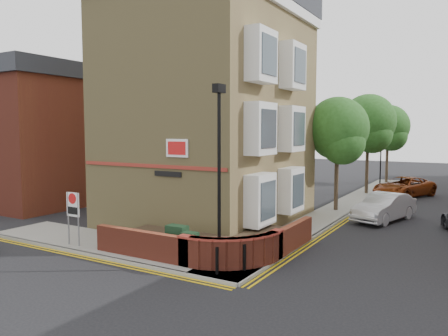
% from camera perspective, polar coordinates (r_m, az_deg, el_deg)
% --- Properties ---
extents(ground, '(120.00, 120.00, 0.00)m').
position_cam_1_polar(ground, '(15.66, -8.13, -13.18)').
color(ground, black).
rests_on(ground, ground).
extents(pavement_corner, '(13.00, 3.00, 0.12)m').
position_cam_1_polar(pavement_corner, '(18.95, -13.65, -9.85)').
color(pavement_corner, gray).
rests_on(pavement_corner, ground).
extents(pavement_main, '(2.00, 32.00, 0.12)m').
position_cam_1_polar(pavement_main, '(28.95, 15.49, -4.75)').
color(pavement_main, gray).
rests_on(pavement_main, ground).
extents(kerb_side, '(13.00, 0.15, 0.12)m').
position_cam_1_polar(kerb_side, '(17.95, -17.05, -10.77)').
color(kerb_side, gray).
rests_on(kerb_side, ground).
extents(kerb_main_near, '(0.15, 32.00, 0.12)m').
position_cam_1_polar(kerb_main_near, '(28.71, 17.42, -4.88)').
color(kerb_main_near, gray).
rests_on(kerb_main_near, ground).
extents(yellow_lines_side, '(13.00, 0.28, 0.01)m').
position_cam_1_polar(yellow_lines_side, '(17.81, -17.65, -11.10)').
color(yellow_lines_side, gold).
rests_on(yellow_lines_side, ground).
extents(yellow_lines_main, '(0.28, 32.00, 0.01)m').
position_cam_1_polar(yellow_lines_main, '(28.66, 17.91, -5.02)').
color(yellow_lines_main, gold).
rests_on(yellow_lines_main, ground).
extents(corner_building, '(8.95, 10.40, 13.60)m').
position_cam_1_polar(corner_building, '(23.11, -1.35, 8.36)').
color(corner_building, '#9A8752').
rests_on(corner_building, ground).
extents(garden_wall, '(6.80, 6.00, 1.20)m').
position_cam_1_polar(garden_wall, '(17.59, -2.94, -11.09)').
color(garden_wall, maroon).
rests_on(garden_wall, ground).
extents(lamppost, '(0.25, 0.50, 6.30)m').
position_cam_1_polar(lamppost, '(15.02, -0.64, -0.83)').
color(lamppost, black).
rests_on(lamppost, pavement_corner).
extents(utility_cabinet_large, '(0.80, 0.45, 1.20)m').
position_cam_1_polar(utility_cabinet_large, '(16.62, -6.14, -9.49)').
color(utility_cabinet_large, '#15311A').
rests_on(utility_cabinet_large, pavement_corner).
extents(utility_cabinet_small, '(0.55, 0.40, 1.10)m').
position_cam_1_polar(utility_cabinet_small, '(15.94, -4.45, -10.29)').
color(utility_cabinet_small, '#15311A').
rests_on(utility_cabinet_small, pavement_corner).
extents(bollard_near, '(0.11, 0.11, 0.90)m').
position_cam_1_polar(bollard_near, '(14.70, -0.92, -12.02)').
color(bollard_near, black).
rests_on(bollard_near, pavement_corner).
extents(bollard_far, '(0.11, 0.11, 0.90)m').
position_cam_1_polar(bollard_far, '(15.08, 2.69, -11.58)').
color(bollard_far, black).
rests_on(bollard_far, pavement_corner).
extents(zone_sign, '(0.72, 0.07, 2.20)m').
position_cam_1_polar(zone_sign, '(19.03, -19.12, -5.04)').
color(zone_sign, slate).
rests_on(zone_sign, pavement_corner).
extents(side_building, '(6.40, 10.40, 9.00)m').
position_cam_1_polar(side_building, '(31.24, -20.68, 4.09)').
color(side_building, maroon).
rests_on(side_building, ground).
extents(tree_near, '(3.64, 3.65, 6.70)m').
position_cam_1_polar(tree_near, '(26.66, 14.62, 4.48)').
color(tree_near, '#382B1E').
rests_on(tree_near, pavement_main).
extents(tree_mid, '(4.03, 4.03, 7.42)m').
position_cam_1_polar(tree_mid, '(34.42, 18.33, 5.29)').
color(tree_mid, '#382B1E').
rests_on(tree_mid, pavement_main).
extents(tree_far, '(3.81, 3.81, 7.00)m').
position_cam_1_polar(tree_far, '(42.27, 20.63, 4.74)').
color(tree_far, '#382B1E').
rests_on(tree_far, pavement_main).
extents(traffic_light_assembly, '(0.20, 0.16, 4.20)m').
position_cam_1_polar(traffic_light_assembly, '(37.29, 19.79, 1.49)').
color(traffic_light_assembly, black).
rests_on(traffic_light_assembly, pavement_main).
extents(silver_car_near, '(2.77, 4.78, 1.49)m').
position_cam_1_polar(silver_car_near, '(24.97, 20.19, -4.83)').
color(silver_car_near, silver).
rests_on(silver_car_near, ground).
extents(red_car_main, '(4.35, 5.78, 1.46)m').
position_cam_1_polar(red_car_main, '(34.39, 22.45, -2.30)').
color(red_car_main, maroon).
rests_on(red_car_main, ground).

